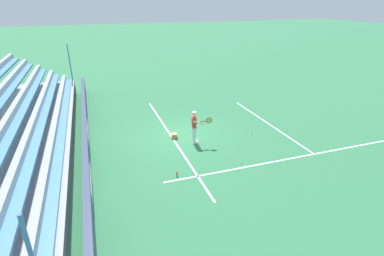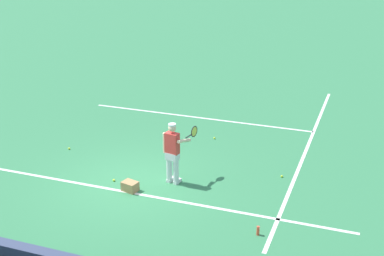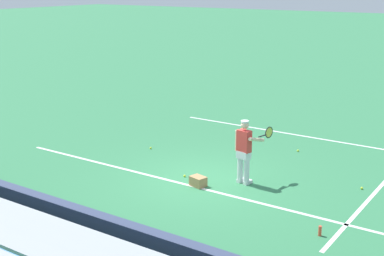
% 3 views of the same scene
% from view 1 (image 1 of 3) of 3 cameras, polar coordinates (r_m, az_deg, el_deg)
% --- Properties ---
extents(ground_plane, '(160.00, 160.00, 0.00)m').
position_cam_1_polar(ground_plane, '(16.41, -2.19, -1.49)').
color(ground_plane, '#337A4C').
extents(court_baseline_white, '(12.00, 0.10, 0.01)m').
position_cam_1_polar(court_baseline_white, '(16.28, -3.87, -1.73)').
color(court_baseline_white, white).
rests_on(court_baseline_white, ground).
extents(court_sideline_white, '(0.10, 12.00, 0.01)m').
position_cam_1_polar(court_sideline_white, '(14.79, 17.77, -5.65)').
color(court_sideline_white, white).
rests_on(court_sideline_white, ground).
extents(court_service_line_white, '(8.22, 0.10, 0.01)m').
position_cam_1_polar(court_service_line_white, '(18.60, 14.23, 0.89)').
color(court_service_line_white, white).
rests_on(court_service_line_white, ground).
extents(back_wall_sponsor_board, '(21.39, 0.25, 1.10)m').
position_cam_1_polar(back_wall_sponsor_board, '(15.62, -19.57, -2.05)').
color(back_wall_sponsor_board, '#384260').
rests_on(back_wall_sponsor_board, ground).
extents(bleacher_stand, '(20.32, 4.00, 3.85)m').
position_cam_1_polar(bleacher_stand, '(15.85, -29.16, -2.44)').
color(bleacher_stand, '#9EA3A8').
rests_on(bleacher_stand, ground).
extents(tennis_player, '(0.71, 0.96, 1.71)m').
position_cam_1_polar(tennis_player, '(15.26, 0.48, 0.21)').
color(tennis_player, silver).
rests_on(tennis_player, ground).
extents(ball_box_cardboard, '(0.46, 0.39, 0.26)m').
position_cam_1_polar(ball_box_cardboard, '(16.13, -3.41, -1.48)').
color(ball_box_cardboard, '#A87F51').
rests_on(ball_box_cardboard, ground).
extents(tennis_ball_toward_net, '(0.07, 0.07, 0.07)m').
position_cam_1_polar(tennis_ball_toward_net, '(19.29, -0.68, 2.56)').
color(tennis_ball_toward_net, '#CCE533').
rests_on(tennis_ball_toward_net, ground).
extents(tennis_ball_near_player, '(0.07, 0.07, 0.07)m').
position_cam_1_polar(tennis_ball_near_player, '(13.91, 9.39, -6.56)').
color(tennis_ball_near_player, '#CCE533').
rests_on(tennis_ball_near_player, ground).
extents(tennis_ball_far_left, '(0.07, 0.07, 0.07)m').
position_cam_1_polar(tennis_ball_far_left, '(16.83, -2.91, -0.71)').
color(tennis_ball_far_left, '#CCE533').
rests_on(tennis_ball_far_left, ground).
extents(tennis_ball_far_right, '(0.07, 0.07, 0.07)m').
position_cam_1_polar(tennis_ball_far_right, '(16.84, 11.35, -1.16)').
color(tennis_ball_far_right, '#CCE533').
rests_on(tennis_ball_far_right, ground).
extents(water_bottle, '(0.07, 0.07, 0.22)m').
position_cam_1_polar(water_bottle, '(12.81, -2.88, -8.71)').
color(water_bottle, '#EA4C33').
rests_on(water_bottle, ground).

